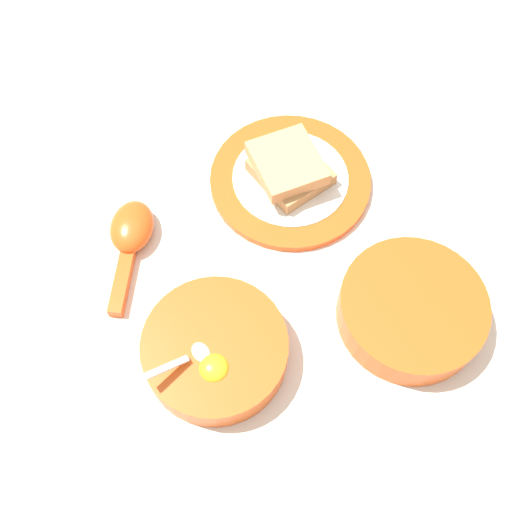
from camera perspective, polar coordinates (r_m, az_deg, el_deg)
name	(u,v)px	position (r m, az deg, el deg)	size (l,w,h in m)	color
ground_plane	(228,280)	(0.72, -2.69, -2.31)	(3.00, 3.00, 0.00)	silver
egg_bowl	(215,349)	(0.67, -3.91, -8.87)	(0.16, 0.16, 0.07)	#DB5119
toast_plate	(290,180)	(0.79, 3.27, 7.27)	(0.21, 0.21, 0.01)	#DB5119
toast_sandwich	(289,168)	(0.77, 3.15, 8.41)	(0.11, 0.10, 0.04)	tan
soup_spoon	(131,234)	(0.75, -11.86, 2.03)	(0.14, 0.13, 0.03)	#DB5119
congee_bowl	(411,309)	(0.70, 14.59, -4.90)	(0.17, 0.17, 0.04)	#DB5119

